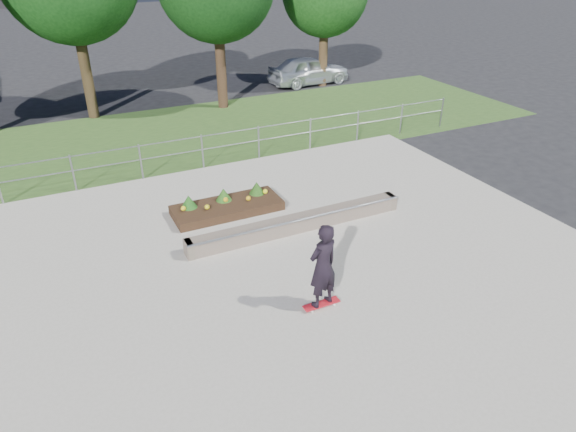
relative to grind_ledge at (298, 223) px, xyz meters
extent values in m
plane|color=black|center=(-0.94, -2.43, -0.26)|extent=(120.00, 120.00, 0.00)
cube|color=#2F4E1F|center=(-0.94, 8.57, -0.25)|extent=(30.00, 8.00, 0.02)
cube|color=#9E988C|center=(-0.94, -2.43, -0.23)|extent=(15.00, 15.00, 0.06)
cylinder|color=gray|center=(-4.94, 5.07, 0.34)|extent=(0.06, 0.06, 1.20)
cylinder|color=gray|center=(-2.94, 5.07, 0.34)|extent=(0.06, 0.06, 1.20)
cylinder|color=gray|center=(-0.94, 5.07, 0.34)|extent=(0.06, 0.06, 1.20)
cylinder|color=gray|center=(1.06, 5.07, 0.34)|extent=(0.06, 0.06, 1.20)
cylinder|color=#909398|center=(3.06, 5.07, 0.34)|extent=(0.06, 0.06, 1.20)
cylinder|color=gray|center=(5.06, 5.07, 0.34)|extent=(0.06, 0.06, 1.20)
cylinder|color=#93969B|center=(7.06, 5.07, 0.34)|extent=(0.06, 0.06, 1.20)
cylinder|color=gray|center=(9.06, 5.07, 0.34)|extent=(0.06, 0.06, 1.20)
cylinder|color=gray|center=(-0.94, 5.07, 0.89)|extent=(20.00, 0.04, 0.04)
cylinder|color=#94969C|center=(-0.94, 5.07, 0.44)|extent=(20.00, 0.04, 0.04)
cylinder|color=black|center=(-3.44, 12.57, 1.42)|extent=(0.44, 0.44, 3.38)
cylinder|color=#301D13|center=(2.06, 11.57, 1.31)|extent=(0.44, 0.44, 3.15)
cylinder|color=#382516|center=(8.06, 13.07, 1.09)|extent=(0.44, 0.44, 2.70)
cube|color=brown|center=(0.00, 0.00, 0.00)|extent=(6.00, 0.40, 0.40)
cylinder|color=gray|center=(0.00, -0.20, 0.20)|extent=(6.00, 0.06, 0.06)
cube|color=brown|center=(-2.90, 0.00, 0.00)|extent=(0.15, 0.42, 0.40)
cube|color=brown|center=(2.90, 0.00, 0.00)|extent=(0.15, 0.42, 0.40)
cube|color=black|center=(-1.31, 1.76, -0.08)|extent=(3.00, 1.20, 0.25)
sphere|color=yellow|center=(-2.51, 1.86, 0.13)|extent=(0.14, 0.14, 0.14)
sphere|color=yellow|center=(-1.91, 1.66, 0.13)|extent=(0.14, 0.14, 0.14)
sphere|color=gold|center=(-1.31, 1.86, 0.13)|extent=(0.14, 0.14, 0.14)
sphere|color=gold|center=(-0.71, 1.66, 0.13)|extent=(0.14, 0.14, 0.14)
sphere|color=yellow|center=(-0.11, 1.86, 0.13)|extent=(0.14, 0.14, 0.14)
cone|color=#184914|center=(-2.31, 2.01, 0.23)|extent=(0.44, 0.44, 0.36)
cone|color=#204D16|center=(-1.31, 2.01, 0.23)|extent=(0.44, 0.44, 0.36)
cone|color=#1D4513|center=(-0.31, 2.01, 0.23)|extent=(0.44, 0.44, 0.36)
cylinder|color=silver|center=(-1.27, -3.14, -0.18)|extent=(0.05, 0.03, 0.05)
cylinder|color=silver|center=(-1.27, -2.96, -0.18)|extent=(0.05, 0.03, 0.05)
cylinder|color=white|center=(-0.75, -3.14, -0.18)|extent=(0.05, 0.03, 0.05)
cylinder|color=white|center=(-0.75, -2.96, -0.18)|extent=(0.05, 0.03, 0.05)
cylinder|color=#A4A4A9|center=(-1.27, -3.05, -0.15)|extent=(0.02, 0.18, 0.02)
cylinder|color=#9A9BA0|center=(-0.75, -3.05, -0.15)|extent=(0.02, 0.18, 0.02)
cube|color=#B21520|center=(-1.01, -3.05, -0.13)|extent=(0.80, 0.21, 0.02)
imported|color=black|center=(-1.01, -3.05, 0.80)|extent=(0.76, 0.58, 1.85)
imported|color=silver|center=(7.53, 13.59, 0.47)|extent=(4.38, 1.94, 1.46)
camera|label=1|loc=(-5.31, -10.33, 6.49)|focal=32.00mm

